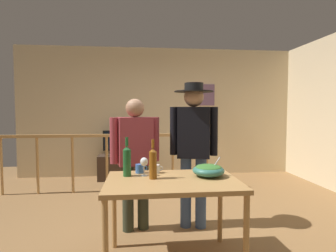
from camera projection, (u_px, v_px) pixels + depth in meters
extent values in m
plane|color=olive|center=(176.00, 227.00, 3.25)|extent=(7.70, 7.70, 0.00)
cube|color=beige|center=(159.00, 112.00, 5.86)|extent=(5.92, 0.10, 2.73)
cube|color=slate|center=(203.00, 95.00, 5.88)|extent=(0.52, 0.03, 0.46)
cylinder|color=#B2844C|center=(1.00, 167.00, 4.46)|extent=(0.04, 0.04, 0.95)
cylinder|color=#B2844C|center=(37.00, 166.00, 4.52)|extent=(0.04, 0.04, 0.95)
cylinder|color=#B2844C|center=(73.00, 165.00, 4.58)|extent=(0.04, 0.04, 0.95)
cylinder|color=#B2844C|center=(107.00, 164.00, 4.63)|extent=(0.04, 0.04, 0.95)
cylinder|color=#B2844C|center=(140.00, 164.00, 4.69)|extent=(0.04, 0.04, 0.95)
cylinder|color=#B2844C|center=(173.00, 163.00, 4.75)|extent=(0.04, 0.04, 0.95)
cylinder|color=#B2844C|center=(204.00, 162.00, 4.81)|extent=(0.04, 0.04, 0.95)
cube|color=#B2844C|center=(106.00, 136.00, 4.60)|extent=(3.51, 0.07, 0.05)
cube|color=#B2844C|center=(205.00, 160.00, 4.81)|extent=(0.10, 0.10, 1.05)
cube|color=#38281E|center=(121.00, 167.00, 5.49)|extent=(0.90, 0.40, 0.50)
cube|color=black|center=(121.00, 155.00, 5.48)|extent=(0.20, 0.12, 0.02)
cylinder|color=black|center=(121.00, 152.00, 5.48)|extent=(0.03, 0.03, 0.08)
cube|color=black|center=(121.00, 140.00, 5.43)|extent=(0.70, 0.06, 0.40)
cube|color=black|center=(120.00, 141.00, 5.40)|extent=(0.64, 0.01, 0.36)
cube|color=#B2844C|center=(172.00, 182.00, 2.44)|extent=(1.20, 0.79, 0.04)
cylinder|color=#B2844C|center=(105.00, 247.00, 2.05)|extent=(0.05, 0.05, 0.74)
cylinder|color=#B2844C|center=(246.00, 239.00, 2.17)|extent=(0.05, 0.05, 0.74)
cylinder|color=#B2844C|center=(114.00, 212.00, 2.76)|extent=(0.05, 0.05, 0.74)
cylinder|color=#B2844C|center=(220.00, 208.00, 2.87)|extent=(0.05, 0.05, 0.74)
ellipsoid|color=#337060|center=(208.00, 170.00, 2.56)|extent=(0.30, 0.30, 0.11)
ellipsoid|color=#38702D|center=(208.00, 167.00, 2.55)|extent=(0.25, 0.25, 0.05)
cylinder|color=silver|center=(215.00, 165.00, 2.56)|extent=(0.11, 0.01, 0.16)
cylinder|color=silver|center=(144.00, 176.00, 2.58)|extent=(0.07, 0.07, 0.01)
cylinder|color=silver|center=(144.00, 170.00, 2.57)|extent=(0.01, 0.01, 0.10)
ellipsoid|color=silver|center=(144.00, 162.00, 2.57)|extent=(0.07, 0.07, 0.08)
cylinder|color=brown|center=(153.00, 165.00, 2.46)|extent=(0.07, 0.07, 0.25)
cone|color=brown|center=(153.00, 150.00, 2.45)|extent=(0.07, 0.07, 0.03)
cylinder|color=brown|center=(153.00, 144.00, 2.45)|extent=(0.03, 0.03, 0.08)
cylinder|color=#1E5628|center=(127.00, 163.00, 2.56)|extent=(0.08, 0.08, 0.25)
cone|color=#1E5628|center=(127.00, 148.00, 2.55)|extent=(0.08, 0.08, 0.03)
cylinder|color=#1E5628|center=(127.00, 142.00, 2.55)|extent=(0.03, 0.03, 0.09)
cylinder|color=#3866B2|center=(140.00, 169.00, 2.69)|extent=(0.08, 0.08, 0.09)
torus|color=#3866B2|center=(145.00, 168.00, 2.70)|extent=(0.05, 0.01, 0.05)
cylinder|color=white|center=(156.00, 169.00, 2.69)|extent=(0.08, 0.08, 0.08)
torus|color=white|center=(161.00, 168.00, 2.70)|extent=(0.05, 0.01, 0.05)
cylinder|color=#2D3323|center=(143.00, 196.00, 3.19)|extent=(0.13, 0.13, 0.78)
cylinder|color=#2D3323|center=(128.00, 198.00, 3.13)|extent=(0.13, 0.13, 0.78)
cube|color=#9E3842|center=(135.00, 141.00, 3.12)|extent=(0.43, 0.30, 0.55)
cylinder|color=#9E3842|center=(155.00, 139.00, 3.20)|extent=(0.09, 0.09, 0.52)
cylinder|color=#9E3842|center=(114.00, 141.00, 3.04)|extent=(0.09, 0.09, 0.52)
sphere|color=#A37556|center=(135.00, 108.00, 3.10)|extent=(0.21, 0.21, 0.21)
cylinder|color=#3D5684|center=(201.00, 193.00, 3.22)|extent=(0.13, 0.13, 0.85)
cylinder|color=#3D5684|center=(186.00, 192.00, 3.24)|extent=(0.13, 0.13, 0.85)
cube|color=black|center=(194.00, 132.00, 3.19)|extent=(0.41, 0.30, 0.60)
cylinder|color=black|center=(214.00, 131.00, 3.16)|extent=(0.09, 0.09, 0.57)
cylinder|color=black|center=(174.00, 131.00, 3.22)|extent=(0.09, 0.09, 0.57)
sphere|color=tan|center=(194.00, 97.00, 3.16)|extent=(0.23, 0.23, 0.23)
cylinder|color=black|center=(194.00, 92.00, 3.16)|extent=(0.46, 0.46, 0.01)
cylinder|color=black|center=(194.00, 87.00, 3.16)|extent=(0.22, 0.22, 0.10)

